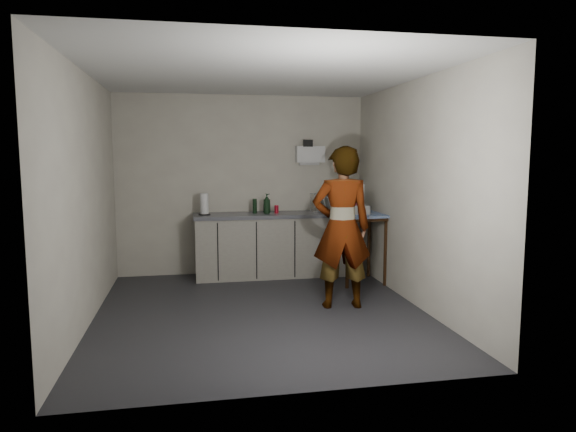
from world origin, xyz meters
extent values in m
plane|color=#28282D|center=(0.00, 0.00, 0.00)|extent=(4.00, 4.00, 0.00)
cube|color=beige|center=(0.00, 1.99, 1.30)|extent=(3.60, 0.02, 2.60)
cube|color=beige|center=(1.79, 0.00, 1.30)|extent=(0.02, 4.00, 2.60)
cube|color=beige|center=(-1.79, 0.00, 1.30)|extent=(0.02, 4.00, 2.60)
cube|color=white|center=(0.00, 0.00, 2.60)|extent=(3.60, 4.00, 0.01)
cube|color=black|center=(0.40, 1.70, 0.04)|extent=(2.20, 0.52, 0.08)
cube|color=#ACA999|center=(0.40, 1.70, 0.43)|extent=(2.20, 0.58, 0.86)
cube|color=#53555E|center=(0.40, 1.70, 0.89)|extent=(2.24, 0.62, 0.05)
cube|color=black|center=(-0.40, 1.41, 0.43)|extent=(0.02, 0.01, 0.80)
cube|color=black|center=(0.13, 1.41, 0.43)|extent=(0.02, 0.01, 0.80)
cube|color=black|center=(0.67, 1.41, 0.43)|extent=(0.01, 0.01, 0.80)
cube|color=black|center=(1.20, 1.41, 0.43)|extent=(0.02, 0.01, 0.80)
cube|color=white|center=(1.00, 1.92, 1.75)|extent=(0.42, 0.16, 0.24)
cube|color=white|center=(1.00, 1.97, 1.61)|extent=(0.30, 0.06, 0.04)
cube|color=black|center=(0.95, 1.83, 1.91)|extent=(0.14, 0.02, 0.10)
cylinder|color=#3C1C0D|center=(1.25, 0.81, 0.44)|extent=(0.05, 0.05, 0.88)
cylinder|color=#3C1C0D|center=(1.79, 0.85, 0.44)|extent=(0.05, 0.05, 0.88)
cylinder|color=#3C1C0D|center=(1.21, 1.35, 0.44)|extent=(0.05, 0.05, 0.88)
cylinder|color=#3C1C0D|center=(1.75, 1.39, 0.44)|extent=(0.05, 0.05, 0.88)
cube|color=#3C1C0D|center=(1.50, 1.10, 0.90)|extent=(0.69, 0.69, 0.04)
cube|color=#1A489D|center=(1.50, 1.10, 0.94)|extent=(0.79, 0.79, 0.03)
imported|color=#B2A593|center=(0.93, 0.03, 0.92)|extent=(0.71, 0.50, 1.84)
imported|color=black|center=(0.32, 1.67, 1.05)|extent=(0.15, 0.15, 0.28)
cylinder|color=red|center=(0.46, 1.69, 0.97)|extent=(0.06, 0.06, 0.11)
cylinder|color=black|center=(0.15, 1.74, 1.01)|extent=(0.06, 0.06, 0.21)
cylinder|color=black|center=(-0.56, 1.68, 0.92)|extent=(0.17, 0.17, 0.02)
cylinder|color=white|center=(-0.56, 1.68, 1.07)|extent=(0.12, 0.12, 0.28)
cube|color=silver|center=(1.18, 1.75, 0.92)|extent=(0.39, 0.29, 0.02)
cylinder|color=silver|center=(1.00, 1.63, 1.05)|extent=(0.01, 0.01, 0.25)
cylinder|color=silver|center=(1.35, 1.63, 1.05)|extent=(0.01, 0.01, 0.25)
cylinder|color=silver|center=(1.00, 1.88, 1.05)|extent=(0.01, 0.01, 0.25)
cylinder|color=silver|center=(1.35, 1.88, 1.05)|extent=(0.01, 0.01, 0.25)
cylinder|color=white|center=(1.08, 1.75, 1.04)|extent=(0.05, 0.21, 0.21)
cylinder|color=white|center=(1.16, 1.75, 1.04)|extent=(0.05, 0.21, 0.21)
cylinder|color=white|center=(1.23, 1.75, 1.04)|extent=(0.05, 0.21, 0.21)
cube|color=white|center=(1.47, 1.08, 0.96)|extent=(0.29, 0.29, 0.01)
cube|color=white|center=(1.46, 0.95, 1.02)|extent=(0.28, 0.01, 0.10)
cube|color=white|center=(1.47, 1.22, 1.02)|extent=(0.28, 0.01, 0.10)
cube|color=white|center=(1.33, 1.08, 1.02)|extent=(0.01, 0.28, 0.10)
cube|color=white|center=(1.60, 1.08, 1.02)|extent=(0.01, 0.28, 0.10)
cube|color=white|center=(1.47, 1.23, 1.21)|extent=(0.28, 0.02, 0.28)
cylinder|color=white|center=(1.47, 1.08, 1.02)|extent=(0.19, 0.19, 0.10)
sphere|color=#FB5C85|center=(1.42, 1.05, 1.09)|extent=(0.06, 0.06, 0.06)
sphere|color=#50A0DA|center=(1.51, 1.04, 1.09)|extent=(0.06, 0.06, 0.06)
sphere|color=#50C373|center=(1.47, 1.13, 1.09)|extent=(0.06, 0.06, 0.06)
sphere|color=#FB5C85|center=(1.42, 1.12, 1.09)|extent=(0.06, 0.06, 0.06)
camera|label=1|loc=(-0.74, -5.52, 1.75)|focal=32.00mm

